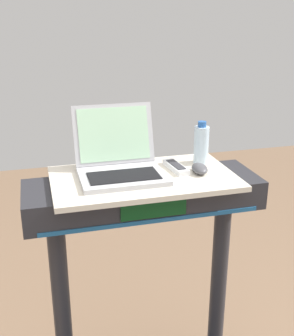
{
  "coord_description": "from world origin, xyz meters",
  "views": [
    {
      "loc": [
        -0.38,
        -0.76,
        1.67
      ],
      "look_at": [
        0.0,
        0.65,
        1.14
      ],
      "focal_mm": 46.0,
      "sensor_mm": 36.0,
      "label": 1
    }
  ],
  "objects_px": {
    "computer_mouse": "(200,169)",
    "tv_remote": "(176,167)",
    "laptop": "(120,162)",
    "water_bottle": "(201,144)"
  },
  "relations": [
    {
      "from": "water_bottle",
      "to": "tv_remote",
      "type": "relative_size",
      "value": 1.06
    },
    {
      "from": "water_bottle",
      "to": "tv_remote",
      "type": "bearing_deg",
      "value": -157.0
    },
    {
      "from": "laptop",
      "to": "computer_mouse",
      "type": "bearing_deg",
      "value": -12.48
    },
    {
      "from": "computer_mouse",
      "to": "tv_remote",
      "type": "bearing_deg",
      "value": 151.96
    },
    {
      "from": "laptop",
      "to": "computer_mouse",
      "type": "distance_m",
      "value": 0.31
    },
    {
      "from": "computer_mouse",
      "to": "tv_remote",
      "type": "xyz_separation_m",
      "value": [
        -0.08,
        0.06,
        -0.01
      ]
    },
    {
      "from": "water_bottle",
      "to": "tv_remote",
      "type": "height_order",
      "value": "water_bottle"
    },
    {
      "from": "tv_remote",
      "to": "laptop",
      "type": "bearing_deg",
      "value": 178.33
    },
    {
      "from": "computer_mouse",
      "to": "tv_remote",
      "type": "relative_size",
      "value": 0.61
    },
    {
      "from": "laptop",
      "to": "computer_mouse",
      "type": "relative_size",
      "value": 3.16
    }
  ]
}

